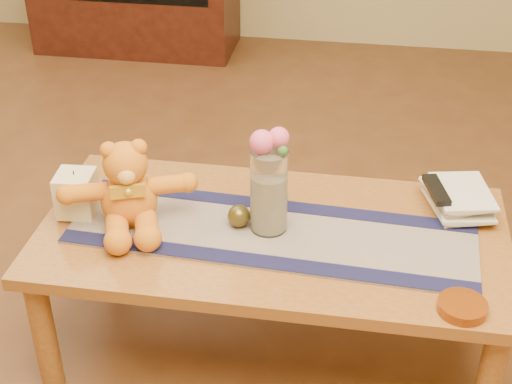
% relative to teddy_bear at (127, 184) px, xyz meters
% --- Properties ---
extents(floor, '(5.50, 5.50, 0.00)m').
position_rel_teddy_bear_xyz_m(floor, '(0.43, 0.03, -0.59)').
color(floor, '#502D16').
rests_on(floor, ground).
extents(coffee_table_top, '(1.40, 0.70, 0.04)m').
position_rel_teddy_bear_xyz_m(coffee_table_top, '(0.43, 0.03, -0.16)').
color(coffee_table_top, brown).
rests_on(coffee_table_top, floor).
extents(table_leg_fl, '(0.07, 0.07, 0.41)m').
position_rel_teddy_bear_xyz_m(table_leg_fl, '(-0.21, -0.26, -0.38)').
color(table_leg_fl, brown).
rests_on(table_leg_fl, floor).
extents(table_leg_bl, '(0.07, 0.07, 0.41)m').
position_rel_teddy_bear_xyz_m(table_leg_bl, '(-0.21, 0.32, -0.38)').
color(table_leg_bl, brown).
rests_on(table_leg_bl, floor).
extents(table_leg_br, '(0.07, 0.07, 0.41)m').
position_rel_teddy_bear_xyz_m(table_leg_br, '(1.07, 0.32, -0.38)').
color(table_leg_br, brown).
rests_on(table_leg_br, floor).
extents(persian_runner, '(1.22, 0.41, 0.01)m').
position_rel_teddy_bear_xyz_m(persian_runner, '(0.43, 0.01, -0.13)').
color(persian_runner, '#1D1B4C').
rests_on(persian_runner, coffee_table_top).
extents(runner_border_near, '(1.20, 0.12, 0.00)m').
position_rel_teddy_bear_xyz_m(runner_border_near, '(0.42, -0.14, -0.13)').
color(runner_border_near, '#13143B').
rests_on(runner_border_near, persian_runner).
extents(runner_border_far, '(1.20, 0.12, 0.00)m').
position_rel_teddy_bear_xyz_m(runner_border_far, '(0.44, 0.15, -0.13)').
color(runner_border_far, '#13143B').
rests_on(runner_border_far, persian_runner).
extents(teddy_bear, '(0.47, 0.43, 0.26)m').
position_rel_teddy_bear_xyz_m(teddy_bear, '(0.00, 0.00, 0.00)').
color(teddy_bear, orange).
rests_on(teddy_bear, persian_runner).
extents(pillar_candle, '(0.12, 0.12, 0.13)m').
position_rel_teddy_bear_xyz_m(pillar_candle, '(-0.17, 0.02, -0.06)').
color(pillar_candle, beige).
rests_on(pillar_candle, persian_runner).
extents(candle_wick, '(0.00, 0.00, 0.01)m').
position_rel_teddy_bear_xyz_m(candle_wick, '(-0.17, 0.02, 0.01)').
color(candle_wick, black).
rests_on(candle_wick, pillar_candle).
extents(glass_vase, '(0.11, 0.11, 0.26)m').
position_rel_teddy_bear_xyz_m(glass_vase, '(0.42, 0.03, 0.00)').
color(glass_vase, silver).
rests_on(glass_vase, persian_runner).
extents(potpourri_fill, '(0.09, 0.09, 0.18)m').
position_rel_teddy_bear_xyz_m(potpourri_fill, '(0.42, 0.03, -0.04)').
color(potpourri_fill, beige).
rests_on(potpourri_fill, glass_vase).
extents(rose_left, '(0.07, 0.07, 0.07)m').
position_rel_teddy_bear_xyz_m(rose_left, '(0.40, 0.02, 0.17)').
color(rose_left, '#EA5288').
rests_on(rose_left, glass_vase).
extents(rose_right, '(0.06, 0.06, 0.06)m').
position_rel_teddy_bear_xyz_m(rose_right, '(0.44, 0.03, 0.18)').
color(rose_right, '#EA5288').
rests_on(rose_right, glass_vase).
extents(blue_flower_back, '(0.04, 0.04, 0.04)m').
position_rel_teddy_bear_xyz_m(blue_flower_back, '(0.43, 0.06, 0.16)').
color(blue_flower_back, '#49579F').
rests_on(blue_flower_back, glass_vase).
extents(blue_flower_side, '(0.04, 0.04, 0.04)m').
position_rel_teddy_bear_xyz_m(blue_flower_side, '(0.39, 0.05, 0.15)').
color(blue_flower_side, '#49579F').
rests_on(blue_flower_side, glass_vase).
extents(leaf_sprig, '(0.03, 0.03, 0.03)m').
position_rel_teddy_bear_xyz_m(leaf_sprig, '(0.46, 0.01, 0.15)').
color(leaf_sprig, '#33662D').
rests_on(leaf_sprig, glass_vase).
extents(bronze_ball, '(0.07, 0.07, 0.07)m').
position_rel_teddy_bear_xyz_m(bronze_ball, '(0.33, 0.03, -0.10)').
color(bronze_ball, '#4F431A').
rests_on(bronze_ball, persian_runner).
extents(book_bottom, '(0.23, 0.26, 0.02)m').
position_rel_teddy_bear_xyz_m(book_bottom, '(0.90, 0.21, -0.13)').
color(book_bottom, beige).
rests_on(book_bottom, coffee_table_top).
extents(book_lower, '(0.20, 0.25, 0.02)m').
position_rel_teddy_bear_xyz_m(book_lower, '(0.91, 0.21, -0.11)').
color(book_lower, beige).
rests_on(book_lower, book_bottom).
extents(book_upper, '(0.23, 0.27, 0.02)m').
position_rel_teddy_bear_xyz_m(book_upper, '(0.90, 0.21, -0.09)').
color(book_upper, beige).
rests_on(book_upper, book_lower).
extents(book_top, '(0.20, 0.25, 0.02)m').
position_rel_teddy_bear_xyz_m(book_top, '(0.91, 0.21, -0.07)').
color(book_top, beige).
rests_on(book_top, book_upper).
extents(tv_remote, '(0.08, 0.17, 0.02)m').
position_rel_teddy_bear_xyz_m(tv_remote, '(0.91, 0.20, -0.05)').
color(tv_remote, black).
rests_on(tv_remote, book_top).
extents(amber_dish, '(0.15, 0.15, 0.03)m').
position_rel_teddy_bear_xyz_m(amber_dish, '(0.96, -0.25, -0.12)').
color(amber_dish, '#BF5914').
rests_on(amber_dish, coffee_table_top).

